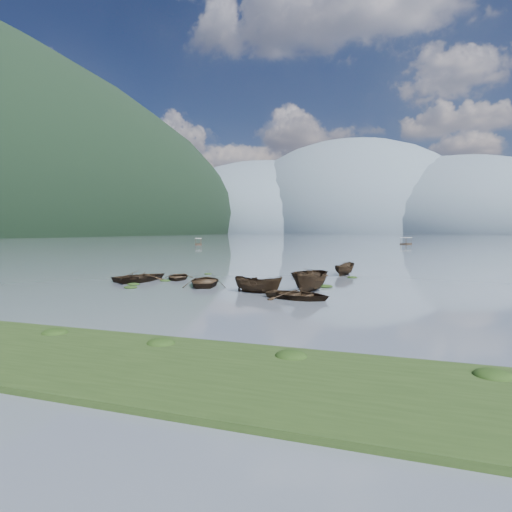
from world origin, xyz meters
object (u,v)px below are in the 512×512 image
(pontoon_left, at_px, (198,244))
(pontoon_centre, at_px, (406,244))
(rowboat_3, at_px, (205,285))
(rowboat_0, at_px, (138,282))

(pontoon_left, relative_size, pontoon_centre, 0.92)
(rowboat_3, relative_size, pontoon_left, 0.92)
(rowboat_0, height_order, pontoon_left, pontoon_left)
(rowboat_0, distance_m, pontoon_left, 100.40)
(rowboat_0, bearing_deg, rowboat_3, 2.76)
(rowboat_3, xyz_separation_m, pontoon_centre, (20.95, 117.11, 0.00))
(rowboat_0, height_order, pontoon_centre, pontoon_centre)
(rowboat_0, relative_size, pontoon_centre, 0.83)
(rowboat_0, distance_m, pontoon_centre, 120.13)
(pontoon_centre, bearing_deg, rowboat_3, -79.96)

